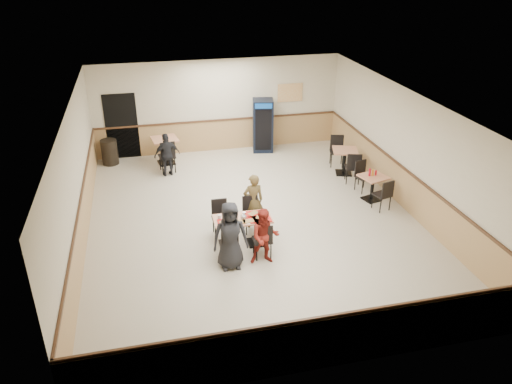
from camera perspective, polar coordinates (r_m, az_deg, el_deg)
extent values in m
plane|color=beige|center=(12.46, -0.33, -3.25)|extent=(10.00, 10.00, 0.00)
plane|color=silver|center=(11.29, -0.36, 10.12)|extent=(10.00, 10.00, 0.00)
plane|color=beige|center=(16.43, -4.31, 9.78)|extent=(8.00, 0.00, 8.00)
plane|color=beige|center=(7.64, 8.26, -11.43)|extent=(8.00, 0.00, 8.00)
plane|color=beige|center=(11.65, -19.90, 1.15)|extent=(0.00, 10.00, 10.00)
plane|color=beige|center=(13.21, 16.88, 4.53)|extent=(0.00, 10.00, 10.00)
cube|color=tan|center=(16.72, -4.19, 6.48)|extent=(7.98, 0.03, 1.00)
cube|color=tan|center=(13.58, 16.28, 0.61)|extent=(0.03, 9.98, 1.00)
cube|color=#472B19|center=(16.54, -4.24, 8.19)|extent=(7.98, 0.04, 0.06)
cube|color=black|center=(16.38, -15.09, 7.24)|extent=(1.00, 0.02, 2.10)
cube|color=orange|center=(16.83, 3.92, 11.26)|extent=(0.85, 0.02, 0.60)
cube|color=black|center=(11.44, -3.10, -6.12)|extent=(0.42, 0.42, 0.04)
cylinder|color=black|center=(11.26, -3.14, -4.69)|extent=(0.08, 0.08, 0.63)
cube|color=tan|center=(11.10, -3.18, -3.26)|extent=(0.65, 0.65, 0.04)
cube|color=black|center=(11.54, 0.08, -5.76)|extent=(0.42, 0.42, 0.04)
cylinder|color=black|center=(11.37, 0.08, -4.34)|extent=(0.08, 0.08, 0.63)
cube|color=tan|center=(11.21, 0.08, -2.91)|extent=(0.65, 0.65, 0.04)
imported|color=black|center=(10.38, -2.97, -5.02)|extent=(0.75, 0.50, 1.51)
imported|color=maroon|center=(10.56, 1.02, -5.11)|extent=(0.67, 0.55, 1.27)
imported|color=brown|center=(11.90, -0.31, -1.02)|extent=(0.52, 0.36, 1.37)
imported|color=black|center=(14.90, -10.12, 4.22)|extent=(0.81, 0.46, 1.30)
cube|color=red|center=(11.28, -0.27, -2.55)|extent=(0.42, 0.31, 0.02)
cube|color=red|center=(10.99, -3.33, -3.44)|extent=(0.42, 0.31, 0.02)
cube|color=red|center=(11.08, 0.24, -3.13)|extent=(0.42, 0.31, 0.02)
cube|color=red|center=(11.08, 0.66, -3.12)|extent=(0.42, 0.31, 0.02)
cylinder|color=white|center=(11.31, -0.30, -2.50)|extent=(0.21, 0.21, 0.01)
cube|color=#CC7D4F|center=(11.30, -0.30, -2.45)|extent=(0.29, 0.27, 0.02)
cylinder|color=white|center=(11.00, -0.89, -3.39)|extent=(0.21, 0.21, 0.01)
cube|color=#CC7D4F|center=(10.99, -0.89, -3.34)|extent=(0.25, 0.17, 0.02)
cylinder|color=white|center=(10.98, -1.85, -3.45)|extent=(0.21, 0.21, 0.01)
cube|color=#CC7D4F|center=(10.97, -1.85, -3.40)|extent=(0.27, 0.22, 0.02)
cylinder|color=white|center=(11.13, 0.65, -2.99)|extent=(0.21, 0.21, 0.01)
cube|color=#CC7D4F|center=(11.13, 0.65, -2.93)|extent=(0.28, 0.25, 0.02)
cylinder|color=white|center=(10.98, -3.57, -3.49)|extent=(0.21, 0.21, 0.01)
cube|color=#CC7D4F|center=(10.98, -3.57, -3.43)|extent=(0.28, 0.23, 0.02)
cylinder|color=silver|center=(10.85, -3.71, -3.63)|extent=(0.07, 0.07, 0.09)
cylinder|color=silver|center=(10.85, -2.72, -3.60)|extent=(0.07, 0.07, 0.09)
cylinder|color=silver|center=(11.12, -2.76, -2.81)|extent=(0.07, 0.07, 0.09)
cylinder|color=silver|center=(11.13, -4.21, -2.84)|extent=(0.07, 0.07, 0.09)
cylinder|color=silver|center=(10.84, -3.40, -3.66)|extent=(0.07, 0.07, 0.09)
cylinder|color=#ABB1BE|center=(11.16, -1.36, -2.60)|extent=(0.07, 0.07, 0.12)
ellipsoid|color=silver|center=(11.10, -1.44, -2.82)|extent=(0.14, 0.14, 0.10)
cube|color=black|center=(13.80, 13.01, -0.78)|extent=(0.51, 0.51, 0.04)
cylinder|color=black|center=(13.66, 13.15, 0.46)|extent=(0.08, 0.08, 0.63)
cube|color=tan|center=(13.53, 13.29, 1.70)|extent=(0.80, 0.80, 0.04)
cube|color=black|center=(15.24, 9.96, 2.17)|extent=(0.57, 0.57, 0.04)
cylinder|color=black|center=(15.10, 10.06, 3.44)|extent=(0.09, 0.09, 0.69)
cube|color=tan|center=(14.96, 10.17, 4.70)|extent=(0.88, 0.88, 0.04)
cylinder|color=#B20C1B|center=(13.48, 12.87, 2.21)|extent=(0.06, 0.06, 0.20)
cylinder|color=orange|center=(13.52, 13.21, 2.18)|extent=(0.06, 0.06, 0.17)
cylinder|color=#B20C1B|center=(13.57, 13.54, 2.16)|extent=(0.05, 0.05, 0.14)
cube|color=black|center=(16.00, -10.18, 3.35)|extent=(0.56, 0.56, 0.04)
cylinder|color=black|center=(15.85, -10.30, 4.66)|extent=(0.10, 0.10, 0.75)
cube|color=tan|center=(15.72, -10.41, 5.96)|extent=(0.87, 0.87, 0.04)
cube|color=black|center=(16.51, 0.79, 7.61)|extent=(0.76, 0.75, 1.73)
cube|color=black|center=(16.21, 0.85, 7.09)|extent=(0.52, 0.12, 1.36)
cube|color=#0D4092|center=(15.96, 0.87, 9.79)|extent=(0.54, 0.12, 0.16)
cylinder|color=black|center=(16.21, -16.39, 4.40)|extent=(0.50, 0.50, 0.79)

